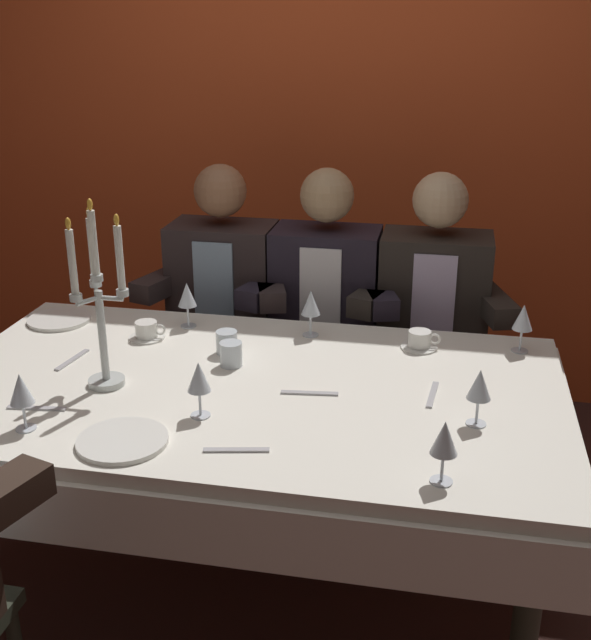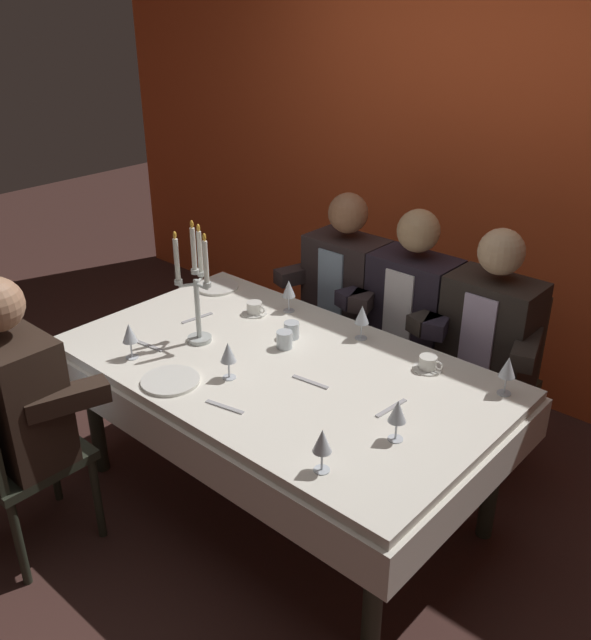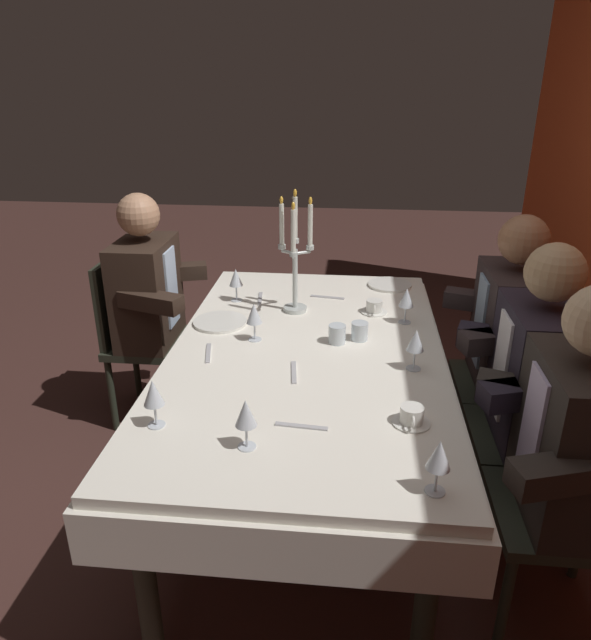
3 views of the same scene
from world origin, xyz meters
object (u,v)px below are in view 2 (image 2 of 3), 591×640
Objects in this scene: dinner_plate_0 at (170,381)px; dinner_plate_1 at (217,287)px; candelabra at (196,290)px; wine_glass_1 at (508,368)px; seated_diner_0 at (14,397)px; wine_glass_6 at (228,353)px; water_tumbler_0 at (292,330)px; dining_table at (280,387)px; coffee_cup_1 at (255,309)px; wine_glass_5 at (322,442)px; wine_glass_2 at (129,334)px; seated_diner_3 at (491,332)px; water_tumbler_1 at (284,340)px; wine_glass_0 at (362,316)px; coffee_cup_0 at (428,364)px; seated_diner_1 at (346,284)px; seated_diner_2 at (413,306)px; wine_glass_3 at (397,412)px; wine_glass_4 at (289,290)px.

dinner_plate_0 is 0.97m from dinner_plate_1.
dinner_plate_1 is at bearing 130.15° from candelabra.
wine_glass_1 is 0.13× the size of seated_diner_0.
dinner_plate_0 is at bearing -130.15° from wine_glass_6.
dinner_plate_1 is 0.70m from water_tumbler_0.
dining_table is 14.70× the size of coffee_cup_1.
dining_table is 11.83× the size of wine_glass_6.
dinner_plate_0 is at bearing 178.34° from wine_glass_5.
wine_glass_1 is 1.00× the size of wine_glass_2.
wine_glass_5 is at bearing -1.66° from dinner_plate_0.
seated_diner_3 is at bearing 21.09° from dinner_plate_1.
wine_glass_5 is 1.00× the size of wine_glass_6.
wine_glass_6 is 2.08× the size of water_tumbler_1.
candelabra is at bearing -136.48° from wine_glass_0.
wine_glass_5 is at bearing -83.39° from coffee_cup_0.
coffee_cup_0 is (1.01, 0.77, -0.09)m from wine_glass_2.
seated_diner_1 is at bearing 110.29° from dining_table.
dinner_plate_0 is at bearing -119.30° from dining_table.
candelabra is 0.46× the size of seated_diner_2.
wine_glass_6 is (0.73, -0.60, 0.11)m from dinner_plate_1.
wine_glass_3 is at bearing -105.34° from wine_glass_1.
wine_glass_5 is 0.88m from water_tumbler_1.
wine_glass_6 is (-0.19, -0.64, 0.00)m from wine_glass_0.
wine_glass_1 is at bearing -0.05° from wine_glass_0.
water_tumbler_0 is 0.64m from coffee_cup_0.
dining_table is 0.77m from wine_glass_5.
seated_diner_3 is at bearing 61.47° from wine_glass_6.
dinner_plate_0 is 1.47× the size of wine_glass_5.
wine_glass_3 is at bearing 30.63° from seated_diner_0.
candelabra is 1.05m from coffee_cup_0.
water_tumbler_0 is at bearing -12.56° from coffee_cup_1.
wine_glass_1 is (0.71, -0.00, 0.00)m from wine_glass_0.
coffee_cup_0 is 0.11× the size of seated_diner_2.
wine_glass_2 is at bearing -123.07° from water_tumbler_0.
wine_glass_0 is 0.39m from coffee_cup_0.
seated_diner_2 reaches higher than wine_glass_0.
seated_diner_1 is at bearing 107.82° from water_tumbler_1.
wine_glass_4 is at bearing -151.18° from seated_diner_3.
seated_diner_1 is 0.43m from seated_diner_2.
candelabra is 1.01m from seated_diner_1.
wine_glass_4 is (0.09, 0.50, -0.14)m from candelabra.
candelabra is 1.07m from wine_glass_5.
seated_diner_3 is (1.14, 1.77, 0.00)m from seated_diner_0.
wine_glass_1 is at bearing 74.66° from wine_glass_3.
wine_glass_3 is 0.13× the size of seated_diner_2.
seated_diner_1 is 1.00× the size of seated_diner_2.
wine_glass_0 and wine_glass_6 have the same top height.
wine_glass_6 is 0.13× the size of seated_diner_3.
wine_glass_3 is 1.14m from wine_glass_4.
wine_glass_4 reaches higher than dinner_plate_1.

